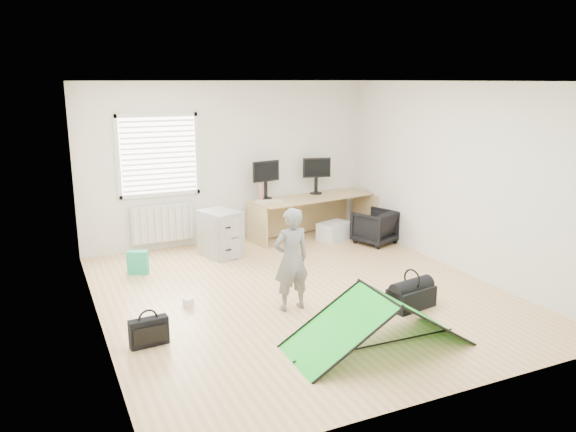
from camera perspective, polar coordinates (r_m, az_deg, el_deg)
name	(u,v)px	position (r m, az deg, el deg)	size (l,w,h in m)	color
ground	(301,293)	(7.41, 1.30, -7.82)	(5.50, 5.50, 0.00)	tan
back_wall	(230,163)	(9.54, -5.92, 5.39)	(5.00, 0.02, 2.70)	silver
window	(158,155)	(9.17, -13.02, 6.03)	(1.20, 0.06, 1.20)	silver
radiator	(163,223)	(9.33, -12.61, -0.70)	(1.00, 0.12, 0.60)	silver
desk	(314,217)	(9.85, 2.62, -0.11)	(2.17, 0.69, 0.74)	tan
filing_cabinet	(220,234)	(8.88, -6.88, -1.78)	(0.47, 0.62, 0.73)	#9D9FA2
monitor_left	(266,185)	(9.53, -2.28, 3.17)	(0.50, 0.11, 0.48)	black
monitor_right	(316,181)	(9.96, 2.87, 3.61)	(0.49, 0.11, 0.47)	black
keyboard	(269,201)	(9.36, -1.90, 1.54)	(0.44, 0.15, 0.02)	beige
thermos	(261,192)	(9.49, -2.71, 2.48)	(0.08, 0.08, 0.27)	#A85E73
office_chair	(375,227)	(9.61, 8.83, -1.11)	(0.61, 0.63, 0.57)	black
person	(291,259)	(6.71, 0.33, -4.42)	(0.46, 0.30, 1.26)	slate
kite	(378,320)	(5.99, 9.13, -10.36)	(1.92, 0.84, 0.60)	#13CC24
storage_crate	(334,231)	(9.79, 4.73, -1.55)	(0.54, 0.38, 0.30)	silver
tote_bag	(138,263)	(8.33, -15.01, -4.59)	(0.29, 0.13, 0.34)	#21A477
laptop_bag	(149,332)	(6.16, -13.95, -11.37)	(0.41, 0.12, 0.30)	black
white_box	(188,303)	(7.08, -10.09, -8.65)	(0.10, 0.10, 0.10)	silver
duffel_bag	(411,298)	(7.08, 12.39, -8.10)	(0.59, 0.30, 0.26)	black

